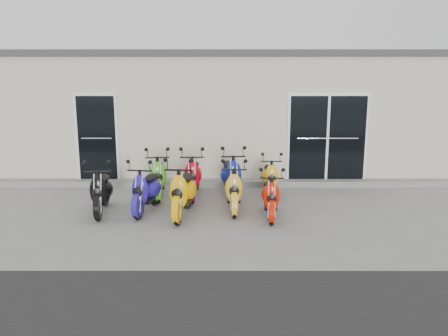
{
  "coord_description": "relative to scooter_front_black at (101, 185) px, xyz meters",
  "views": [
    {
      "loc": [
        0.01,
        -8.74,
        2.66
      ],
      "look_at": [
        0.0,
        0.6,
        0.75
      ],
      "focal_mm": 35.0,
      "sensor_mm": 36.0,
      "label": 1
    }
  ],
  "objects": [
    {
      "name": "ground",
      "position": [
        2.46,
        0.26,
        -0.58
      ],
      "size": [
        80.0,
        80.0,
        0.0
      ],
      "primitive_type": "plane",
      "color": "gray",
      "rests_on": "ground"
    },
    {
      "name": "scooter_front_black",
      "position": [
        0.0,
        0.0,
        0.0
      ],
      "size": [
        0.76,
        1.62,
        1.15
      ],
      "primitive_type": null,
      "rotation": [
        0.0,
        0.0,
        0.13
      ],
      "color": "black",
      "rests_on": "ground"
    },
    {
      "name": "door_right",
      "position": [
        5.06,
        2.43,
        0.68
      ],
      "size": [
        2.02,
        0.08,
        2.22
      ],
      "primitive_type": "cube",
      "color": "black",
      "rests_on": "front_step"
    },
    {
      "name": "scooter_front_orange_b",
      "position": [
        2.66,
        0.19,
        -0.0
      ],
      "size": [
        0.57,
        1.55,
        1.15
      ],
      "primitive_type": null,
      "rotation": [
        0.0,
        0.0,
        0.0
      ],
      "color": "yellow",
      "rests_on": "ground"
    },
    {
      "name": "front_step",
      "position": [
        2.46,
        2.28,
        -0.5
      ],
      "size": [
        14.0,
        0.4,
        0.15
      ],
      "primitive_type": "cube",
      "color": "gray",
      "rests_on": "ground"
    },
    {
      "name": "building",
      "position": [
        2.46,
        5.46,
        1.02
      ],
      "size": [
        14.0,
        6.0,
        3.2
      ],
      "primitive_type": "cube",
      "color": "beige",
      "rests_on": "ground"
    },
    {
      "name": "door_left",
      "position": [
        -0.74,
        2.43,
        0.68
      ],
      "size": [
        1.07,
        0.08,
        2.22
      ],
      "primitive_type": "cube",
      "color": "black",
      "rests_on": "front_step"
    },
    {
      "name": "scooter_back_blue",
      "position": [
        2.62,
        1.22,
        0.05
      ],
      "size": [
        0.81,
        1.75,
        1.25
      ],
      "primitive_type": null,
      "rotation": [
        0.0,
        0.0,
        0.12
      ],
      "color": "#0E2197",
      "rests_on": "ground"
    },
    {
      "name": "scooter_back_green",
      "position": [
        0.95,
        1.24,
        0.03
      ],
      "size": [
        0.83,
        1.71,
        1.21
      ],
      "primitive_type": null,
      "rotation": [
        0.0,
        0.0,
        0.15
      ],
      "color": "green",
      "rests_on": "ground"
    },
    {
      "name": "scooter_front_blue",
      "position": [
        0.89,
        0.08,
        -0.0
      ],
      "size": [
        0.79,
        1.62,
        1.15
      ],
      "primitive_type": null,
      "rotation": [
        0.0,
        0.0,
        -0.14
      ],
      "color": "#25189A",
      "rests_on": "ground"
    },
    {
      "name": "scooter_front_red",
      "position": [
        3.37,
        -0.27,
        -0.05
      ],
      "size": [
        0.61,
        1.47,
        1.06
      ],
      "primitive_type": null,
      "rotation": [
        0.0,
        0.0,
        -0.06
      ],
      "color": "red",
      "rests_on": "ground"
    },
    {
      "name": "scooter_front_orange_a",
      "position": [
        1.66,
        -0.2,
        0.05
      ],
      "size": [
        0.77,
        1.73,
        1.24
      ],
      "primitive_type": null,
      "rotation": [
        0.0,
        0.0,
        -0.1
      ],
      "color": "#FFB400",
      "rests_on": "ground"
    },
    {
      "name": "scooter_back_red",
      "position": [
        1.75,
        1.24,
        0.03
      ],
      "size": [
        0.65,
        1.67,
        1.22
      ],
      "primitive_type": null,
      "rotation": [
        0.0,
        0.0,
        0.03
      ],
      "color": "red",
      "rests_on": "ground"
    },
    {
      "name": "roof_cap",
      "position": [
        2.46,
        5.46,
        2.7
      ],
      "size": [
        14.2,
        6.2,
        0.16
      ],
      "primitive_type": "cube",
      "color": "#3F3F42",
      "rests_on": "building"
    },
    {
      "name": "scooter_back_yellow",
      "position": [
        3.52,
        1.33,
        -0.04
      ],
      "size": [
        0.56,
        1.47,
        1.08
      ],
      "primitive_type": null,
      "rotation": [
        0.0,
        0.0,
        -0.02
      ],
      "color": "#F8AE01",
      "rests_on": "ground"
    }
  ]
}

